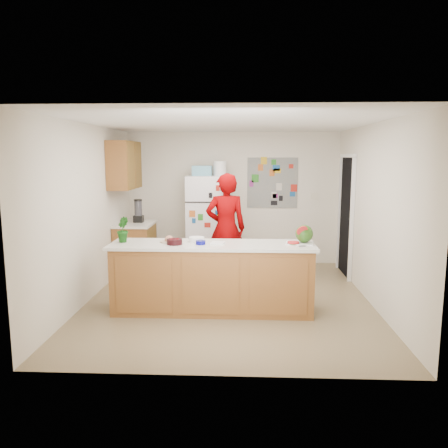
{
  "coord_description": "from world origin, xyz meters",
  "views": [
    {
      "loc": [
        0.21,
        -6.09,
        2.05
      ],
      "look_at": [
        -0.08,
        0.2,
        1.07
      ],
      "focal_mm": 35.0,
      "sensor_mm": 36.0,
      "label": 1
    }
  ],
  "objects_px": {
    "person": "(226,229)",
    "watermelon": "(304,234)",
    "refrigerator": "(208,222)",
    "cherry_bowl": "(175,242)"
  },
  "relations": [
    {
      "from": "person",
      "to": "watermelon",
      "type": "distance_m",
      "value": 1.69
    },
    {
      "from": "cherry_bowl",
      "to": "refrigerator",
      "type": "bearing_deg",
      "value": 84.57
    },
    {
      "from": "watermelon",
      "to": "cherry_bowl",
      "type": "xyz_separation_m",
      "value": [
        -1.69,
        -0.15,
        -0.09
      ]
    },
    {
      "from": "watermelon",
      "to": "cherry_bowl",
      "type": "relative_size",
      "value": 1.16
    },
    {
      "from": "refrigerator",
      "to": "cherry_bowl",
      "type": "bearing_deg",
      "value": -95.43
    },
    {
      "from": "refrigerator",
      "to": "watermelon",
      "type": "height_order",
      "value": "refrigerator"
    },
    {
      "from": "person",
      "to": "refrigerator",
      "type": "bearing_deg",
      "value": -78.53
    },
    {
      "from": "watermelon",
      "to": "cherry_bowl",
      "type": "height_order",
      "value": "watermelon"
    },
    {
      "from": "refrigerator",
      "to": "cherry_bowl",
      "type": "distance_m",
      "value": 2.47
    },
    {
      "from": "refrigerator",
      "to": "cherry_bowl",
      "type": "relative_size",
      "value": 8.57
    }
  ]
}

